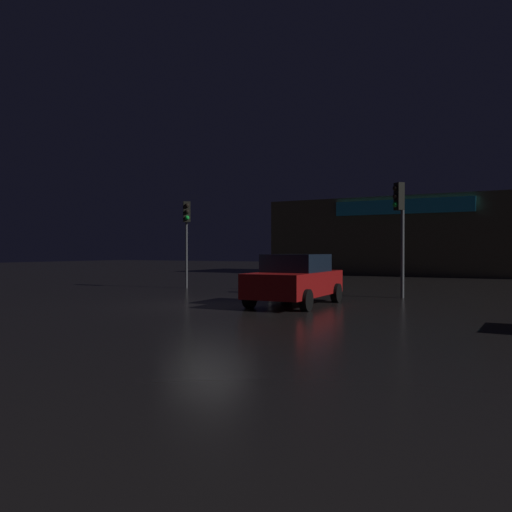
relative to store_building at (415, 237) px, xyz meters
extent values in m
plane|color=black|center=(-1.38, -25.61, -2.77)|extent=(120.00, 120.00, 0.00)
cube|color=brown|center=(0.00, 0.01, 0.00)|extent=(19.94, 8.28, 5.53)
cube|color=#33CCF2|center=(0.00, -4.28, 1.97)|extent=(9.23, 0.24, 0.98)
cylinder|color=#595B60|center=(3.49, -20.07, -0.64)|extent=(0.13, 0.13, 4.25)
cube|color=black|center=(3.39, -20.19, 0.98)|extent=(0.41, 0.41, 1.01)
sphere|color=black|center=(3.28, -20.31, 1.28)|extent=(0.20, 0.20, 0.20)
sphere|color=black|center=(3.28, -20.31, 0.98)|extent=(0.20, 0.20, 0.20)
sphere|color=#19D13F|center=(3.28, -20.31, 0.68)|extent=(0.20, 0.20, 0.20)
cylinder|color=#595B60|center=(-6.46, -19.88, -0.76)|extent=(0.10, 0.10, 4.03)
cube|color=black|center=(-6.36, -20.00, 0.78)|extent=(0.41, 0.41, 0.95)
sphere|color=black|center=(-6.25, -20.12, 1.07)|extent=(0.20, 0.20, 0.20)
sphere|color=black|center=(-6.25, -20.12, 0.78)|extent=(0.20, 0.20, 0.20)
sphere|color=#19D13F|center=(-6.25, -20.12, 0.50)|extent=(0.20, 0.20, 0.20)
cube|color=#A51414|center=(1.02, -24.24, -2.07)|extent=(1.97, 4.37, 0.75)
cube|color=black|center=(1.01, -24.12, -1.42)|extent=(1.72, 2.23, 0.56)
cylinder|color=black|center=(1.98, -25.63, -2.45)|extent=(0.24, 0.65, 0.64)
cylinder|color=black|center=(0.15, -25.69, -2.45)|extent=(0.24, 0.65, 0.64)
cylinder|color=black|center=(1.88, -22.79, -2.45)|extent=(0.24, 0.65, 0.64)
cylinder|color=black|center=(0.06, -22.85, -2.45)|extent=(0.24, 0.65, 0.64)
cylinder|color=#595B60|center=(-2.55, -19.06, -2.18)|extent=(0.11, 0.11, 1.19)
camera|label=1|loc=(7.66, -39.16, -1.03)|focal=35.67mm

